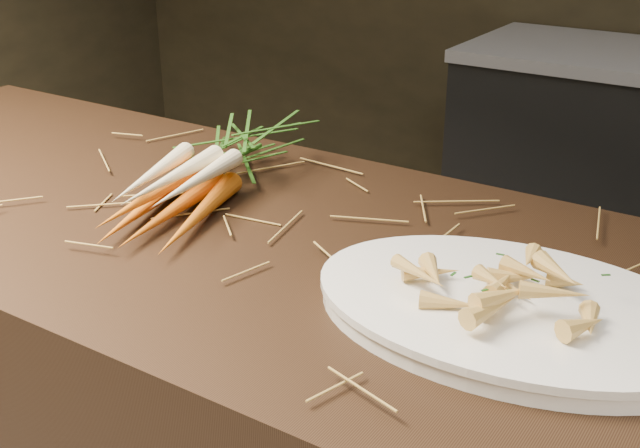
{
  "coord_description": "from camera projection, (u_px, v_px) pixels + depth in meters",
  "views": [
    {
      "loc": [
        0.47,
        -0.53,
        1.38
      ],
      "look_at": [
        -0.04,
        0.25,
        0.96
      ],
      "focal_mm": 45.0,
      "sensor_mm": 36.0,
      "label": 1
    }
  ],
  "objects": [
    {
      "name": "serving_platter",
      "position": [
        510.0,
        313.0,
        0.92
      ],
      "size": [
        0.48,
        0.34,
        0.02
      ],
      "primitive_type": null,
      "rotation": [
        0.0,
        0.0,
        0.08
      ],
      "color": "white",
      "rests_on": "main_counter"
    },
    {
      "name": "roasted_veg_heap",
      "position": [
        513.0,
        284.0,
        0.9
      ],
      "size": [
        0.24,
        0.18,
        0.05
      ],
      "primitive_type": null,
      "rotation": [
        0.0,
        0.0,
        0.08
      ],
      "color": "#A8883A",
      "rests_on": "serving_platter"
    },
    {
      "name": "straw_bedding",
      "position": [
        366.0,
        254.0,
        1.06
      ],
      "size": [
        1.4,
        0.6,
        0.02
      ],
      "primitive_type": null,
      "color": "olive",
      "rests_on": "main_counter"
    },
    {
      "name": "root_veg_bunch",
      "position": [
        217.0,
        161.0,
        1.29
      ],
      "size": [
        0.26,
        0.52,
        0.09
      ],
      "rotation": [
        0.0,
        0.0,
        0.22
      ],
      "color": "orange",
      "rests_on": "main_counter"
    }
  ]
}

